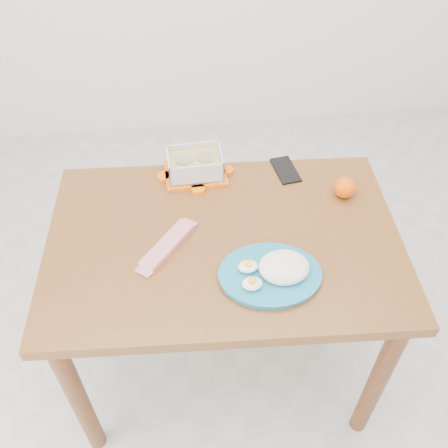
{
  "coord_description": "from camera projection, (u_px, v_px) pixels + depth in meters",
  "views": [
    {
      "loc": [
        -0.16,
        -0.99,
        1.89
      ],
      "look_at": [
        -0.04,
        0.05,
        0.81
      ],
      "focal_mm": 40.0,
      "sensor_mm": 36.0,
      "label": 1
    }
  ],
  "objects": [
    {
      "name": "rice_plate",
      "position": [
        275.0,
        271.0,
        1.42
      ],
      "size": [
        0.31,
        0.31,
        0.08
      ],
      "rotation": [
        0.0,
        0.0,
        -0.05
      ],
      "color": "teal",
      "rests_on": "dining_table"
    },
    {
      "name": "dining_table",
      "position": [
        224.0,
        260.0,
        1.62
      ],
      "size": [
        1.13,
        0.78,
        0.75
      ],
      "rotation": [
        0.0,
        0.0,
        -0.05
      ],
      "color": "brown",
      "rests_on": "ground"
    },
    {
      "name": "orange_fruit",
      "position": [
        345.0,
        187.0,
        1.65
      ],
      "size": [
        0.07,
        0.07,
        0.07
      ],
      "primitive_type": "sphere",
      "color": "#E16404",
      "rests_on": "dining_table"
    },
    {
      "name": "smartphone",
      "position": [
        285.0,
        170.0,
        1.76
      ],
      "size": [
        0.09,
        0.15,
        0.01
      ],
      "primitive_type": "cube",
      "rotation": [
        0.0,
        0.0,
        0.15
      ],
      "color": "black",
      "rests_on": "dining_table"
    },
    {
      "name": "food_container",
      "position": [
        195.0,
        165.0,
        1.72
      ],
      "size": [
        0.22,
        0.17,
        0.09
      ],
      "rotation": [
        0.0,
        0.0,
        0.04
      ],
      "color": "#F76607",
      "rests_on": "dining_table"
    },
    {
      "name": "candy_bar",
      "position": [
        167.0,
        245.0,
        1.51
      ],
      "size": [
        0.17,
        0.2,
        0.02
      ],
      "primitive_type": "cube",
      "rotation": [
        0.0,
        0.0,
        0.9
      ],
      "color": "#B30918",
      "rests_on": "dining_table"
    },
    {
      "name": "ground",
      "position": [
        236.0,
        368.0,
        2.05
      ],
      "size": [
        3.5,
        3.5,
        0.0
      ],
      "primitive_type": "plane",
      "color": "#B7B7B2",
      "rests_on": "ground"
    }
  ]
}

